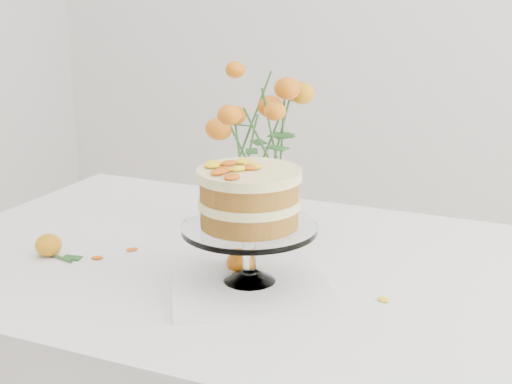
% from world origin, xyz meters
% --- Properties ---
extents(table, '(1.43, 0.93, 0.76)m').
position_xyz_m(table, '(0.00, 0.00, 0.67)').
color(table, tan).
rests_on(table, ground).
extents(napkin, '(0.41, 0.41, 0.01)m').
position_xyz_m(napkin, '(0.05, -0.11, 0.76)').
color(napkin, white).
rests_on(napkin, table).
extents(cake_stand, '(0.26, 0.26, 0.23)m').
position_xyz_m(cake_stand, '(0.05, -0.11, 0.92)').
color(cake_stand, white).
rests_on(cake_stand, napkin).
extents(rose_vase, '(0.34, 0.34, 0.41)m').
position_xyz_m(rose_vase, '(-0.05, 0.17, 1.00)').
color(rose_vase, white).
rests_on(rose_vase, table).
extents(loose_rose_near, '(0.10, 0.06, 0.05)m').
position_xyz_m(loose_rose_near, '(-0.40, -0.15, 0.78)').
color(loose_rose_near, orange).
rests_on(loose_rose_near, table).
extents(loose_rose_far, '(0.09, 0.05, 0.04)m').
position_xyz_m(loose_rose_far, '(0.00, -0.06, 0.78)').
color(loose_rose_far, '#C45809').
rests_on(loose_rose_far, table).
extents(stray_petal_a, '(0.03, 0.02, 0.00)m').
position_xyz_m(stray_petal_a, '(-0.12, -0.10, 0.76)').
color(stray_petal_a, yellow).
rests_on(stray_petal_a, table).
extents(stray_petal_b, '(0.03, 0.02, 0.00)m').
position_xyz_m(stray_petal_b, '(-0.02, -0.14, 0.76)').
color(stray_petal_b, yellow).
rests_on(stray_petal_b, table).
extents(stray_petal_c, '(0.03, 0.02, 0.00)m').
position_xyz_m(stray_petal_c, '(0.02, -0.18, 0.76)').
color(stray_petal_c, yellow).
rests_on(stray_petal_c, table).
extents(stray_petal_d, '(0.03, 0.02, 0.00)m').
position_xyz_m(stray_petal_d, '(-0.26, -0.05, 0.76)').
color(stray_petal_d, yellow).
rests_on(stray_petal_d, table).
extents(stray_petal_e, '(0.03, 0.02, 0.00)m').
position_xyz_m(stray_petal_e, '(-0.30, -0.12, 0.76)').
color(stray_petal_e, yellow).
rests_on(stray_petal_e, table).
extents(stray_petal_f, '(0.03, 0.02, 0.00)m').
position_xyz_m(stray_petal_f, '(0.30, -0.08, 0.76)').
color(stray_petal_f, yellow).
rests_on(stray_petal_f, table).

